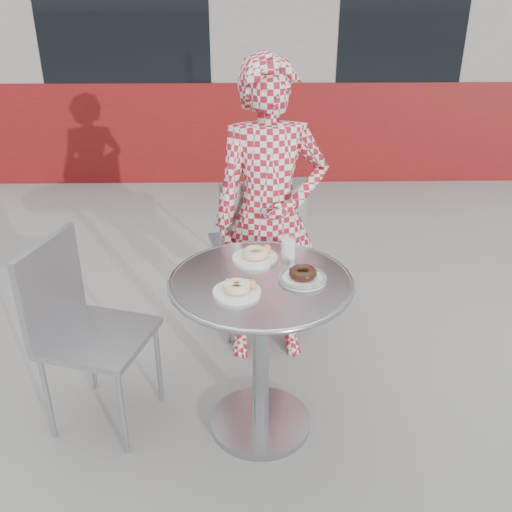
{
  "coord_description": "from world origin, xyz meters",
  "views": [
    {
      "loc": [
        -0.08,
        -2.06,
        1.93
      ],
      "look_at": [
        -0.04,
        0.11,
        0.86
      ],
      "focal_mm": 40.0,
      "sensor_mm": 36.0,
      "label": 1
    }
  ],
  "objects_px": {
    "chair_far": "(254,279)",
    "plate_near": "(238,289)",
    "plate_far": "(256,255)",
    "milk_cup": "(288,249)",
    "chair_left": "(101,370)",
    "bistro_table": "(261,319)",
    "seated_person": "(270,217)",
    "plate_checker": "(303,276)"
  },
  "relations": [
    {
      "from": "bistro_table",
      "to": "seated_person",
      "type": "height_order",
      "value": "seated_person"
    },
    {
      "from": "chair_far",
      "to": "plate_far",
      "type": "distance_m",
      "value": 0.88
    },
    {
      "from": "plate_near",
      "to": "milk_cup",
      "type": "relative_size",
      "value": 1.81
    },
    {
      "from": "bistro_table",
      "to": "chair_far",
      "type": "xyz_separation_m",
      "value": [
        -0.01,
        0.91,
        -0.3
      ]
    },
    {
      "from": "plate_checker",
      "to": "milk_cup",
      "type": "distance_m",
      "value": 0.21
    },
    {
      "from": "seated_person",
      "to": "plate_near",
      "type": "height_order",
      "value": "seated_person"
    },
    {
      "from": "chair_far",
      "to": "bistro_table",
      "type": "bearing_deg",
      "value": 78.59
    },
    {
      "from": "bistro_table",
      "to": "chair_left",
      "type": "xyz_separation_m",
      "value": [
        -0.74,
        0.07,
        -0.32
      ]
    },
    {
      "from": "plate_far",
      "to": "milk_cup",
      "type": "height_order",
      "value": "milk_cup"
    },
    {
      "from": "chair_left",
      "to": "plate_near",
      "type": "distance_m",
      "value": 0.85
    },
    {
      "from": "plate_far",
      "to": "plate_checker",
      "type": "bearing_deg",
      "value": -45.59
    },
    {
      "from": "chair_left",
      "to": "plate_checker",
      "type": "relative_size",
      "value": 4.49
    },
    {
      "from": "seated_person",
      "to": "plate_checker",
      "type": "bearing_deg",
      "value": -85.95
    },
    {
      "from": "bistro_table",
      "to": "plate_checker",
      "type": "xyz_separation_m",
      "value": [
        0.17,
        -0.01,
        0.21
      ]
    },
    {
      "from": "chair_left",
      "to": "plate_checker",
      "type": "bearing_deg",
      "value": -77.78
    },
    {
      "from": "seated_person",
      "to": "plate_near",
      "type": "xyz_separation_m",
      "value": [
        -0.16,
        -0.75,
        0.0
      ]
    },
    {
      "from": "chair_far",
      "to": "chair_left",
      "type": "height_order",
      "value": "chair_far"
    },
    {
      "from": "chair_left",
      "to": "milk_cup",
      "type": "bearing_deg",
      "value": -64.91
    },
    {
      "from": "plate_checker",
      "to": "chair_far",
      "type": "bearing_deg",
      "value": 101.54
    },
    {
      "from": "chair_left",
      "to": "seated_person",
      "type": "xyz_separation_m",
      "value": [
        0.8,
        0.57,
        0.53
      ]
    },
    {
      "from": "bistro_table",
      "to": "seated_person",
      "type": "bearing_deg",
      "value": 84.46
    },
    {
      "from": "chair_far",
      "to": "plate_far",
      "type": "height_order",
      "value": "chair_far"
    },
    {
      "from": "bistro_table",
      "to": "chair_left",
      "type": "bearing_deg",
      "value": 174.81
    },
    {
      "from": "seated_person",
      "to": "plate_checker",
      "type": "xyz_separation_m",
      "value": [
        0.11,
        -0.64,
        -0.0
      ]
    },
    {
      "from": "bistro_table",
      "to": "milk_cup",
      "type": "bearing_deg",
      "value": 56.87
    },
    {
      "from": "plate_near",
      "to": "chair_far",
      "type": "bearing_deg",
      "value": 85.3
    },
    {
      "from": "chair_left",
      "to": "seated_person",
      "type": "distance_m",
      "value": 1.12
    },
    {
      "from": "chair_far",
      "to": "plate_near",
      "type": "distance_m",
      "value": 1.14
    },
    {
      "from": "plate_checker",
      "to": "chair_left",
      "type": "bearing_deg",
      "value": 175.43
    },
    {
      "from": "chair_far",
      "to": "plate_near",
      "type": "xyz_separation_m",
      "value": [
        -0.08,
        -1.02,
        0.51
      ]
    },
    {
      "from": "milk_cup",
      "to": "chair_far",
      "type": "bearing_deg",
      "value": 101.09
    },
    {
      "from": "seated_person",
      "to": "plate_far",
      "type": "distance_m",
      "value": 0.45
    },
    {
      "from": "seated_person",
      "to": "plate_near",
      "type": "bearing_deg",
      "value": -107.79
    },
    {
      "from": "plate_checker",
      "to": "milk_cup",
      "type": "relative_size",
      "value": 1.91
    },
    {
      "from": "chair_far",
      "to": "plate_checker",
      "type": "xyz_separation_m",
      "value": [
        0.19,
        -0.91,
        0.5
      ]
    },
    {
      "from": "seated_person",
      "to": "plate_near",
      "type": "relative_size",
      "value": 8.36
    },
    {
      "from": "chair_far",
      "to": "chair_left",
      "type": "bearing_deg",
      "value": 36.77
    },
    {
      "from": "plate_near",
      "to": "plate_checker",
      "type": "height_order",
      "value": "plate_checker"
    },
    {
      "from": "chair_far",
      "to": "plate_far",
      "type": "relative_size",
      "value": 4.82
    },
    {
      "from": "plate_near",
      "to": "milk_cup",
      "type": "height_order",
      "value": "milk_cup"
    },
    {
      "from": "chair_left",
      "to": "plate_near",
      "type": "xyz_separation_m",
      "value": [
        0.65,
        -0.18,
        0.53
      ]
    },
    {
      "from": "bistro_table",
      "to": "seated_person",
      "type": "distance_m",
      "value": 0.67
    }
  ]
}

